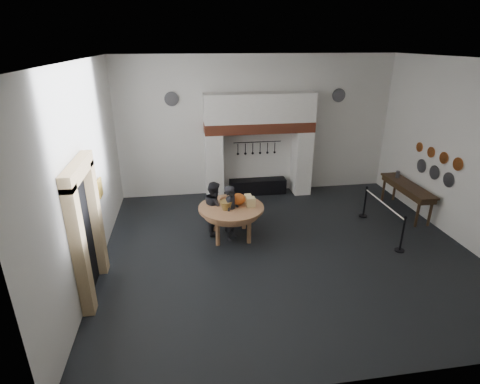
{
  "coord_description": "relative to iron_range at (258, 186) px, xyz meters",
  "views": [
    {
      "loc": [
        -2.4,
        -7.92,
        4.87
      ],
      "look_at": [
        -1.09,
        0.64,
        1.35
      ],
      "focal_mm": 28.0,
      "sensor_mm": 36.0,
      "label": 1
    }
  ],
  "objects": [
    {
      "name": "floor",
      "position": [
        0.0,
        -3.72,
        -0.25
      ],
      "size": [
        9.0,
        8.0,
        0.02
      ],
      "primitive_type": "cube",
      "color": "black",
      "rests_on": "ground"
    },
    {
      "name": "ceiling",
      "position": [
        0.0,
        -3.72,
        4.25
      ],
      "size": [
        9.0,
        8.0,
        0.02
      ],
      "primitive_type": "cube",
      "color": "silver",
      "rests_on": "wall_back"
    },
    {
      "name": "wall_back",
      "position": [
        0.0,
        0.28,
        2.0
      ],
      "size": [
        9.0,
        0.02,
        4.5
      ],
      "primitive_type": "cube",
      "color": "silver",
      "rests_on": "floor"
    },
    {
      "name": "wall_front",
      "position": [
        0.0,
        -7.72,
        2.0
      ],
      "size": [
        9.0,
        0.02,
        4.5
      ],
      "primitive_type": "cube",
      "color": "silver",
      "rests_on": "floor"
    },
    {
      "name": "wall_left",
      "position": [
        -4.5,
        -3.72,
        2.0
      ],
      "size": [
        0.02,
        8.0,
        4.5
      ],
      "primitive_type": "cube",
      "color": "silver",
      "rests_on": "floor"
    },
    {
      "name": "wall_right",
      "position": [
        4.5,
        -3.72,
        2.0
      ],
      "size": [
        0.02,
        8.0,
        4.5
      ],
      "primitive_type": "cube",
      "color": "silver",
      "rests_on": "floor"
    },
    {
      "name": "chimney_pier_left",
      "position": [
        -1.48,
        -0.07,
        0.82
      ],
      "size": [
        0.55,
        0.7,
        2.15
      ],
      "primitive_type": "cube",
      "color": "silver",
      "rests_on": "floor"
    },
    {
      "name": "chimney_pier_right",
      "position": [
        1.48,
        -0.07,
        0.82
      ],
      "size": [
        0.55,
        0.7,
        2.15
      ],
      "primitive_type": "cube",
      "color": "silver",
      "rests_on": "floor"
    },
    {
      "name": "hearth_brick_band",
      "position": [
        0.0,
        -0.07,
        2.06
      ],
      "size": [
        3.5,
        0.72,
        0.32
      ],
      "primitive_type": "cube",
      "color": "#9E442B",
      "rests_on": "chimney_pier_left"
    },
    {
      "name": "chimney_hood",
      "position": [
        0.0,
        -0.07,
        2.67
      ],
      "size": [
        3.5,
        0.7,
        0.9
      ],
      "primitive_type": "cube",
      "color": "silver",
      "rests_on": "hearth_brick_band"
    },
    {
      "name": "iron_range",
      "position": [
        0.0,
        0.0,
        0.0
      ],
      "size": [
        1.9,
        0.45,
        0.5
      ],
      "primitive_type": "cube",
      "color": "black",
      "rests_on": "floor"
    },
    {
      "name": "utensil_rail",
      "position": [
        0.0,
        0.2,
        1.5
      ],
      "size": [
        1.6,
        0.02,
        0.02
      ],
      "primitive_type": "cylinder",
      "rotation": [
        0.0,
        1.57,
        0.0
      ],
      "color": "black",
      "rests_on": "wall_back"
    },
    {
      "name": "door_recess",
      "position": [
        -4.47,
        -4.72,
        1.0
      ],
      "size": [
        0.04,
        1.1,
        2.5
      ],
      "primitive_type": "cube",
      "color": "black",
      "rests_on": "floor"
    },
    {
      "name": "door_jamb_near",
      "position": [
        -4.38,
        -5.42,
        1.05
      ],
      "size": [
        0.22,
        0.3,
        2.6
      ],
      "primitive_type": "cube",
      "color": "tan",
      "rests_on": "floor"
    },
    {
      "name": "door_jamb_far",
      "position": [
        -4.38,
        -4.02,
        1.05
      ],
      "size": [
        0.22,
        0.3,
        2.6
      ],
      "primitive_type": "cube",
      "color": "tan",
      "rests_on": "floor"
    },
    {
      "name": "door_lintel",
      "position": [
        -4.38,
        -4.72,
        2.4
      ],
      "size": [
        0.22,
        1.7,
        0.3
      ],
      "primitive_type": "cube",
      "color": "tan",
      "rests_on": "door_jamb_near"
    },
    {
      "name": "wall_plaque",
      "position": [
        -4.45,
        -2.92,
        1.35
      ],
      "size": [
        0.05,
        0.34,
        0.44
      ],
      "primitive_type": "cube",
      "color": "gold",
      "rests_on": "wall_left"
    },
    {
      "name": "work_table",
      "position": [
        -1.29,
        -2.88,
        0.59
      ],
      "size": [
        1.71,
        1.71,
        0.07
      ],
      "primitive_type": "cylinder",
      "rotation": [
        0.0,
        0.0,
        0.0
      ],
      "color": "tan",
      "rests_on": "floor"
    },
    {
      "name": "pumpkin",
      "position": [
        -1.09,
        -2.78,
        0.78
      ],
      "size": [
        0.36,
        0.36,
        0.31
      ],
      "primitive_type": "ellipsoid",
      "color": "orange",
      "rests_on": "work_table"
    },
    {
      "name": "cheese_block_big",
      "position": [
        -0.79,
        -2.93,
        0.74
      ],
      "size": [
        0.22,
        0.22,
        0.24
      ],
      "primitive_type": "cube",
      "color": "#E6CC89",
      "rests_on": "work_table"
    },
    {
      "name": "cheese_block_small",
      "position": [
        -0.81,
        -2.63,
        0.72
      ],
      "size": [
        0.18,
        0.18,
        0.2
      ],
      "primitive_type": "cube",
      "color": "#FFDF98",
      "rests_on": "work_table"
    },
    {
      "name": "wicker_basket",
      "position": [
        -1.44,
        -3.03,
        0.73
      ],
      "size": [
        0.32,
        0.32,
        0.22
      ],
      "primitive_type": "cone",
      "rotation": [
        3.14,
        0.0,
        0.0
      ],
      "color": "olive",
      "rests_on": "work_table"
    },
    {
      "name": "bread_loaf",
      "position": [
        -1.39,
        -2.53,
        0.69
      ],
      "size": [
        0.31,
        0.18,
        0.13
      ],
      "primitive_type": "ellipsoid",
      "color": "#A26739",
      "rests_on": "work_table"
    },
    {
      "name": "visitor_near",
      "position": [
        -1.29,
        -2.97,
        0.49
      ],
      "size": [
        0.59,
        0.65,
        1.49
      ],
      "primitive_type": "imported",
      "rotation": [
        0.0,
        0.0,
        1.01
      ],
      "color": "black",
      "rests_on": "floor"
    },
    {
      "name": "visitor_far",
      "position": [
        -1.69,
        -2.57,
        0.48
      ],
      "size": [
        0.59,
        0.74,
        1.46
      ],
      "primitive_type": "imported",
      "rotation": [
        0.0,
        0.0,
        1.63
      ],
      "color": "black",
      "rests_on": "floor"
    },
    {
      "name": "side_table",
      "position": [
        4.1,
        -2.17,
        0.62
      ],
      "size": [
        0.55,
        2.2,
        0.06
      ],
      "primitive_type": "cube",
      "color": "#342313",
      "rests_on": "floor"
    },
    {
      "name": "pewter_jug",
      "position": [
        4.1,
        -1.57,
        0.76
      ],
      "size": [
        0.12,
        0.12,
        0.22
      ],
      "primitive_type": "cylinder",
      "color": "#525257",
      "rests_on": "side_table"
    },
    {
      "name": "copper_pan_a",
      "position": [
        4.46,
        -3.52,
        1.7
      ],
      "size": [
        0.03,
        0.34,
        0.34
      ],
      "primitive_type": "cylinder",
      "rotation": [
        0.0,
        1.57,
        0.0
      ],
      "color": "#C6662D",
      "rests_on": "wall_right"
    },
    {
      "name": "copper_pan_b",
      "position": [
        4.46,
        -2.97,
        1.7
      ],
      "size": [
        0.03,
        0.32,
        0.32
      ],
      "primitive_type": "cylinder",
      "rotation": [
        0.0,
        1.57,
        0.0
      ],
      "color": "#C6662D",
      "rests_on": "wall_right"
    },
    {
      "name": "copper_pan_c",
      "position": [
        4.46,
        -2.42,
        1.7
      ],
      "size": [
        0.03,
        0.3,
        0.3
      ],
      "primitive_type": "cylinder",
      "rotation": [
        0.0,
        1.57,
        0.0
      ],
      "color": "#C6662D",
      "rests_on": "wall_right"
    },
    {
      "name": "copper_pan_d",
      "position": [
        4.46,
        -1.87,
        1.7
      ],
      "size": [
        0.03,
        0.28,
        0.28
      ],
      "primitive_type": "cylinder",
      "rotation": [
        0.0,
        1.57,
        0.0
      ],
      "color": "#C6662D",
      "rests_on": "wall_right"
    },
    {
      "name": "pewter_plate_left",
      "position": [
        4.46,
        -3.32,
        1.2
      ],
      "size": [
        0.03,
        0.4,
        0.4
      ],
      "primitive_type": "cylinder",
      "rotation": [
        0.0,
        1.57,
        0.0
      ],
      "color": "#4C4C51",
      "rests_on": "wall_right"
    },
    {
      "name": "pewter_plate_mid",
      "position": [
        4.46,
        -2.72,
        1.2
      ],
      "size": [
        0.03,
        0.4,
        0.4
      ],
      "primitive_type": "cylinder",
      "rotation": [
        0.0,
        1.57,
        0.0
      ],
      "color": "#4C4C51",
      "rests_on": "wall_right"
    },
    {
      "name": "pewter_plate_right",
      "position": [
        4.46,
        -2.12,
        1.2
      ],
      "size": [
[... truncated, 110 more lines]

